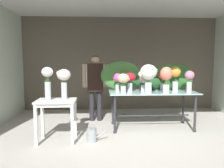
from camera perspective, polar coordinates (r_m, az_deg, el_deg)
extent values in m
plane|color=beige|center=(4.98, 4.06, -10.86)|extent=(8.03, 8.03, 0.00)
cube|color=#706656|center=(6.58, 2.17, 5.20)|extent=(5.76, 0.12, 2.70)
cube|color=#AAD0D3|center=(4.77, 10.32, -2.03)|extent=(1.83, 0.85, 0.02)
cylinder|color=#2D2D33|center=(4.41, 0.74, -7.87)|extent=(0.05, 0.05, 0.78)
sphere|color=#2D2D33|center=(4.51, 0.73, -12.29)|extent=(0.07, 0.07, 0.07)
cylinder|color=#2D2D33|center=(4.80, 20.73, -7.11)|extent=(0.05, 0.05, 0.78)
sphere|color=#2D2D33|center=(4.89, 20.57, -11.20)|extent=(0.07, 0.07, 0.07)
cylinder|color=#2D2D33|center=(5.04, 0.25, -6.10)|extent=(0.05, 0.05, 0.78)
sphere|color=#2D2D33|center=(5.12, 0.24, -10.01)|extent=(0.07, 0.07, 0.07)
cylinder|color=#2D2D33|center=(5.38, 17.94, -5.60)|extent=(0.05, 0.05, 0.78)
sphere|color=#2D2D33|center=(5.46, 17.82, -9.29)|extent=(0.07, 0.07, 0.07)
cylinder|color=#2D2D33|center=(4.87, 10.20, -8.03)|extent=(1.63, 0.03, 0.03)
cube|color=white|center=(4.04, -14.27, -4.22)|extent=(0.69, 0.51, 0.03)
cube|color=white|center=(4.05, -14.26, -4.85)|extent=(0.63, 0.45, 0.06)
cube|color=white|center=(3.99, -19.11, -10.07)|extent=(0.05, 0.05, 0.73)
cube|color=white|center=(3.87, -10.23, -10.34)|extent=(0.05, 0.05, 0.73)
cube|color=white|center=(4.39, -17.55, -8.54)|extent=(0.05, 0.05, 0.73)
cube|color=white|center=(4.28, -9.52, -8.72)|extent=(0.05, 0.05, 0.73)
cylinder|color=#232328|center=(5.36, -5.26, -5.12)|extent=(0.12, 0.12, 0.82)
cylinder|color=#232328|center=(5.35, -3.26, -5.12)|extent=(0.12, 0.12, 0.82)
cube|color=silver|center=(5.26, -4.32, 2.18)|extent=(0.44, 0.22, 0.54)
cube|color=black|center=(5.15, -4.34, 1.65)|extent=(0.37, 0.02, 0.66)
cylinder|color=#D8AD8E|center=(5.28, -7.19, 2.10)|extent=(0.09, 0.09, 0.55)
cylinder|color=#D8AD8E|center=(5.27, -1.44, 2.14)|extent=(0.09, 0.09, 0.55)
sphere|color=#D8AD8E|center=(5.25, -4.35, 6.10)|extent=(0.20, 0.20, 0.20)
ellipsoid|color=black|center=(5.27, -4.35, 6.81)|extent=(0.15, 0.15, 0.09)
ellipsoid|color=#477F3D|center=(4.93, 2.39, 2.17)|extent=(0.91, 0.22, 0.64)
ellipsoid|color=#28562D|center=(5.05, 10.09, 1.07)|extent=(0.91, 0.30, 0.44)
ellipsoid|color=#387033|center=(5.18, 15.68, 1.85)|extent=(0.94, 0.31, 0.59)
cylinder|color=silver|center=(4.39, 2.93, -1.49)|extent=(0.11, 0.11, 0.15)
cylinder|color=#9EBCB2|center=(4.40, 2.92, -2.04)|extent=(0.10, 0.10, 0.06)
cylinder|color=#2D6028|center=(4.39, 3.12, -0.80)|extent=(0.01, 0.01, 0.24)
cylinder|color=#2D6028|center=(4.41, 2.93, -0.77)|extent=(0.01, 0.01, 0.24)
cylinder|color=#2D6028|center=(4.39, 2.64, -0.79)|extent=(0.01, 0.01, 0.24)
cylinder|color=#2D6028|center=(4.36, 3.03, -0.84)|extent=(0.01, 0.01, 0.24)
ellipsoid|color=#F4B78E|center=(4.37, 2.94, 1.49)|extent=(0.24, 0.24, 0.19)
sphere|color=#F4B78E|center=(4.36, 4.06, 1.26)|extent=(0.08, 0.08, 0.08)
ellipsoid|color=#2D6028|center=(4.35, 2.48, -0.29)|extent=(0.09, 0.10, 0.03)
cylinder|color=silver|center=(4.52, 13.77, -1.26)|extent=(0.13, 0.13, 0.18)
cylinder|color=#9EBCB2|center=(4.53, 13.75, -1.90)|extent=(0.12, 0.12, 0.08)
cylinder|color=#387033|center=(4.52, 14.21, -0.35)|extent=(0.01, 0.01, 0.31)
cylinder|color=#387033|center=(4.54, 13.61, -0.31)|extent=(0.01, 0.01, 0.31)
cylinder|color=#387033|center=(4.51, 13.58, -0.35)|extent=(0.01, 0.01, 0.31)
cylinder|color=#387033|center=(4.48, 13.82, -0.39)|extent=(0.01, 0.01, 0.31)
ellipsoid|color=#EF7A60|center=(4.49, 13.87, 2.61)|extent=(0.24, 0.24, 0.27)
sphere|color=#EF7A60|center=(4.53, 14.55, 2.63)|extent=(0.10, 0.10, 0.10)
ellipsoid|color=#2D6028|center=(4.53, 14.15, 0.16)|extent=(0.10, 0.05, 0.03)
cylinder|color=silver|center=(4.89, 16.03, -0.58)|extent=(0.12, 0.12, 0.21)
cylinder|color=#9EBCB2|center=(4.89, 16.01, -1.28)|extent=(0.11, 0.11, 0.09)
cylinder|color=#28562D|center=(4.89, 16.21, 0.26)|extent=(0.01, 0.01, 0.34)
cylinder|color=#28562D|center=(4.90, 15.92, 0.28)|extent=(0.01, 0.01, 0.34)
cylinder|color=#28562D|center=(4.85, 15.95, 0.22)|extent=(0.01, 0.01, 0.34)
ellipsoid|color=orange|center=(4.86, 16.13, 3.03)|extent=(0.21, 0.21, 0.22)
sphere|color=orange|center=(4.83, 15.53, 2.55)|extent=(0.10, 0.10, 0.10)
ellipsoid|color=#387033|center=(4.90, 16.22, 0.93)|extent=(0.09, 0.10, 0.03)
cylinder|color=silver|center=(4.67, 1.45, -1.04)|extent=(0.09, 0.09, 0.15)
cylinder|color=#9EBCB2|center=(4.67, 1.45, -1.56)|extent=(0.09, 0.09, 0.06)
cylinder|color=#28562D|center=(4.67, 1.75, -0.41)|extent=(0.01, 0.01, 0.23)
cylinder|color=#28562D|center=(4.68, 1.24, -0.40)|extent=(0.01, 0.01, 0.23)
cylinder|color=#28562D|center=(4.65, 1.41, -0.44)|extent=(0.01, 0.01, 0.23)
ellipsoid|color=#E54C9E|center=(4.65, 1.46, 1.69)|extent=(0.16, 0.16, 0.18)
sphere|color=#E54C9E|center=(4.66, 0.68, 1.43)|extent=(0.07, 0.07, 0.07)
sphere|color=#E54C9E|center=(4.67, 2.20, 1.60)|extent=(0.08, 0.08, 0.08)
ellipsoid|color=#2D6028|center=(4.64, 1.79, 0.10)|extent=(0.11, 0.07, 0.03)
cylinder|color=silver|center=(4.66, 8.05, -1.12)|extent=(0.09, 0.09, 0.15)
cylinder|color=#9EBCB2|center=(4.66, 8.04, -1.63)|extent=(0.09, 0.09, 0.06)
cylinder|color=#28562D|center=(4.65, 8.24, -0.60)|extent=(0.01, 0.01, 0.22)
cylinder|color=#28562D|center=(4.67, 7.96, -0.58)|extent=(0.01, 0.01, 0.22)
cylinder|color=#28562D|center=(4.63, 7.99, -0.63)|extent=(0.01, 0.01, 0.22)
ellipsoid|color=#EFB2BC|center=(4.64, 8.09, 1.44)|extent=(0.16, 0.16, 0.20)
sphere|color=#EFB2BC|center=(4.67, 8.75, 1.26)|extent=(0.07, 0.07, 0.07)
ellipsoid|color=#28562D|center=(4.61, 8.28, -0.01)|extent=(0.05, 0.10, 0.03)
cylinder|color=silver|center=(4.62, 4.61, -0.89)|extent=(0.11, 0.11, 0.19)
cylinder|color=#9EBCB2|center=(4.63, 4.61, -1.55)|extent=(0.10, 0.10, 0.08)
cylinder|color=#387033|center=(4.62, 4.79, -0.38)|extent=(0.01, 0.01, 0.25)
cylinder|color=#387033|center=(4.64, 4.59, -0.35)|extent=(0.01, 0.01, 0.25)
cylinder|color=#387033|center=(4.61, 4.39, -0.39)|extent=(0.01, 0.01, 0.25)
cylinder|color=#387033|center=(4.59, 4.66, -0.41)|extent=(0.01, 0.01, 0.25)
ellipsoid|color=red|center=(4.60, 4.64, 1.82)|extent=(0.25, 0.25, 0.17)
sphere|color=red|center=(4.64, 5.65, 1.95)|extent=(0.08, 0.08, 0.08)
ellipsoid|color=#28562D|center=(4.63, 4.23, 0.55)|extent=(0.09, 0.11, 0.03)
cylinder|color=silver|center=(4.79, 19.33, -0.78)|extent=(0.10, 0.10, 0.22)
cylinder|color=#9EBCB2|center=(4.80, 19.30, -1.51)|extent=(0.10, 0.10, 0.09)
cylinder|color=#477F3D|center=(4.79, 19.52, -0.22)|extent=(0.01, 0.01, 0.30)
cylinder|color=#477F3D|center=(4.81, 19.14, -0.18)|extent=(0.01, 0.01, 0.30)
cylinder|color=#477F3D|center=(4.78, 19.19, -0.22)|extent=(0.01, 0.01, 0.30)
cylinder|color=#477F3D|center=(4.77, 19.37, -0.24)|extent=(0.01, 0.01, 0.30)
ellipsoid|color=pink|center=(4.77, 19.43, 2.19)|extent=(0.19, 0.19, 0.18)
sphere|color=pink|center=(4.80, 20.11, 2.10)|extent=(0.08, 0.08, 0.08)
ellipsoid|color=#477F3D|center=(4.77, 19.88, 0.75)|extent=(0.08, 0.11, 0.03)
cylinder|color=silver|center=(4.94, 12.91, -0.74)|extent=(0.10, 0.10, 0.16)
cylinder|color=#9EBCB2|center=(4.95, 12.90, -1.26)|extent=(0.09, 0.09, 0.07)
cylinder|color=#387033|center=(4.94, 13.06, -0.01)|extent=(0.01, 0.01, 0.27)
cylinder|color=#387033|center=(4.95, 12.79, 0.02)|extent=(0.01, 0.01, 0.27)
cylinder|color=#387033|center=(4.92, 12.75, -0.02)|extent=(0.01, 0.01, 0.27)
cylinder|color=#387033|center=(4.91, 12.95, -0.04)|extent=(0.01, 0.01, 0.27)
ellipsoid|color=red|center=(4.92, 12.98, 2.15)|extent=(0.18, 0.18, 0.18)
sphere|color=red|center=(4.90, 12.38, 1.98)|extent=(0.06, 0.06, 0.06)
cylinder|color=silver|center=(4.39, 9.36, -1.06)|extent=(0.14, 0.14, 0.23)
cylinder|color=#9EBCB2|center=(4.39, 9.35, -1.90)|extent=(0.13, 0.13, 0.10)
cylinder|color=#477F3D|center=(4.38, 9.78, -0.27)|extent=(0.01, 0.01, 0.33)
cylinder|color=#477F3D|center=(4.40, 9.03, -0.23)|extent=(0.01, 0.01, 0.33)
cylinder|color=#477F3D|center=(4.36, 9.34, -0.28)|extent=(0.01, 0.01, 0.33)
ellipsoid|color=white|center=(4.36, 9.44, 3.08)|extent=(0.33, 0.33, 0.30)
sphere|color=white|center=(4.35, 7.48, 2.56)|extent=(0.10, 0.10, 0.10)
sphere|color=white|center=(4.39, 11.04, 3.41)|extent=(0.10, 0.10, 0.10)
cylinder|color=silver|center=(4.04, -16.26, -1.74)|extent=(0.11, 0.11, 0.32)
cylinder|color=#9EBCB2|center=(4.05, -16.23, -3.00)|extent=(0.10, 0.10, 0.14)
cylinder|color=#387033|center=(4.03, -16.03, -0.82)|extent=(0.01, 0.01, 0.43)
cylinder|color=#387033|center=(4.05, -16.27, -0.79)|extent=(0.01, 0.01, 0.43)
cylinder|color=#387033|center=(4.04, -16.68, -0.82)|extent=(0.01, 0.01, 0.43)
cylinder|color=#387033|center=(4.02, -16.28, -0.84)|extent=(0.01, 0.01, 0.43)
ellipsoid|color=white|center=(4.01, -16.41, 3.01)|extent=(0.20, 0.20, 0.17)
sphere|color=white|center=(4.02, -17.24, 2.95)|extent=(0.09, 0.09, 0.09)
ellipsoid|color=#2D6028|center=(4.05, -16.27, 0.86)|extent=(0.08, 0.11, 0.03)
cylinder|color=silver|center=(4.04, -12.27, -1.74)|extent=(0.10, 0.10, 0.31)
cylinder|color=#9EBCB2|center=(4.05, -12.24, -2.95)|extent=(0.09, 0.09, 0.13)
cylinder|color=#28562D|center=(4.03, -11.97, -1.15)|extent=(0.01, 0.01, 0.37)
cylinder|color=#28562D|center=(4.04, -12.41, -1.13)|extent=(0.01, 0.01, 0.37)
cylinder|color=#28562D|center=(4.01, -12.47, -1.19)|extent=(0.01, 0.01, 0.37)
ellipsoid|color=silver|center=(4.01, -12.37, 2.35)|extent=(0.24, 0.24, 0.20)
sphere|color=silver|center=(4.01, -13.63, 2.70)|extent=(0.08, 0.08, 0.08)
sphere|color=silver|center=(3.98, -11.34, 2.49)|extent=(0.06, 0.06, 0.06)
cylinder|color=#999EA3|center=(4.06, -5.30, -13.07)|extent=(0.18, 0.18, 0.24)
cylinder|color=#999EA3|center=(4.06, -2.84, -12.90)|extent=(0.18, 0.04, 0.14)
torus|color=#999EA3|center=(4.01, -5.32, -10.91)|extent=(0.13, 0.02, 0.13)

